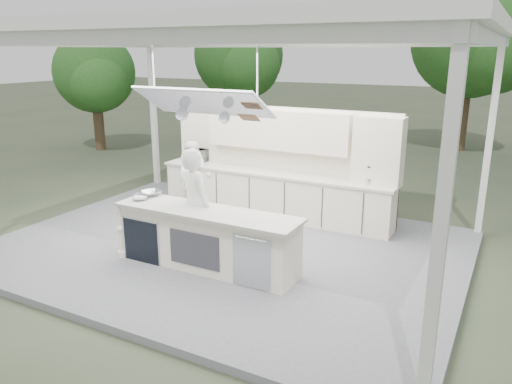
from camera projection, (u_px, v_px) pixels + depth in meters
The scene contains 12 objects.
ground at pixel (227, 252), 8.95m from camera, with size 90.00×90.00×0.00m, color #434A33.
stage_deck at pixel (226, 249), 8.93m from camera, with size 8.00×6.00×0.12m, color slate.
tent at pixel (222, 35), 7.91m from camera, with size 8.20×6.20×3.86m.
demo_island at pixel (206, 239), 7.93m from camera, with size 3.10×0.79×0.95m.
back_counter at pixel (274, 194), 10.39m from camera, with size 5.08×0.72×0.95m.
back_wall_unit at pixel (298, 148), 10.10m from camera, with size 5.05×0.48×2.25m.
tree_cluster at pixel (375, 56), 16.40m from camera, with size 19.55×9.40×5.85m.
head_chef at pixel (195, 205), 8.14m from camera, with size 0.68×0.45×1.88m, color white.
sous_chef at pixel (194, 176), 10.69m from camera, with size 0.74×0.57×1.51m, color white.
toaster_oven at pixel (198, 154), 11.29m from camera, with size 0.50×0.34×0.28m, color silver.
bowl_large at pixel (151, 193), 8.59m from camera, with size 0.33×0.33×0.08m, color #AFB1B6.
bowl_small at pixel (140, 197), 8.34m from camera, with size 0.26×0.26×0.08m, color silver.
Camera 1 is at (4.38, -7.07, 3.49)m, focal length 35.00 mm.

